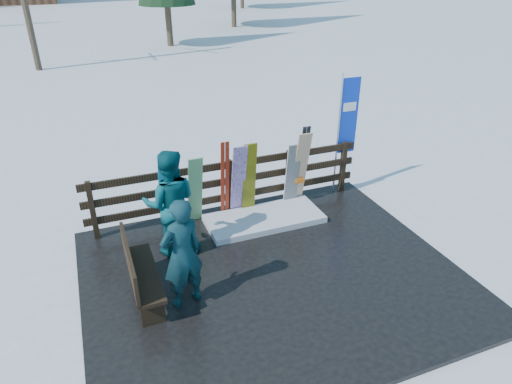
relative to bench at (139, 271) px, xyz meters
name	(u,v)px	position (x,y,z in m)	size (l,w,h in m)	color
ground	(273,278)	(2.10, -0.17, -0.60)	(700.00, 700.00, 0.00)	white
deck	(273,276)	(2.10, -0.17, -0.56)	(6.00, 5.00, 0.08)	black
fence	(229,183)	(2.10, 2.03, 0.14)	(5.60, 0.10, 1.15)	black
snow_patch	(264,219)	(2.60, 1.43, -0.46)	(2.27, 1.00, 0.12)	white
bench	(139,271)	(0.00, 0.00, 0.00)	(0.41, 1.50, 0.97)	black
snowboard_0	(167,192)	(0.82, 1.81, 0.30)	(0.28, 0.03, 1.67)	#1CB6F3
snowboard_1	(195,191)	(1.35, 1.81, 0.22)	(0.27, 0.03, 1.51)	silver
snowboard_2	(249,179)	(2.44, 1.81, 0.26)	(0.26, 0.03, 1.56)	#D7C309
snowboard_3	(238,181)	(2.21, 1.81, 0.26)	(0.28, 0.03, 1.59)	white
snowboard_4	(292,175)	(3.37, 1.81, 0.18)	(0.30, 0.03, 1.41)	black
snowboard_5	(300,169)	(3.54, 1.81, 0.30)	(0.29, 0.03, 1.66)	white
ski_pair_a	(225,180)	(1.96, 1.88, 0.30)	(0.16, 0.19, 1.63)	#AA2B14
ski_pair_b	(302,165)	(3.62, 1.88, 0.35)	(0.17, 0.27, 1.72)	black
rental_flag	(346,121)	(4.70, 2.08, 1.09)	(0.45, 0.04, 2.60)	silver
person_front	(182,254)	(0.61, -0.31, 0.36)	(0.64, 0.42, 1.75)	#114841
person_back	(170,204)	(0.74, 1.08, 0.44)	(0.93, 0.72, 1.91)	#0A525C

